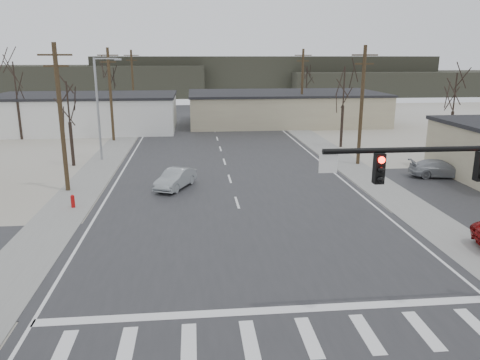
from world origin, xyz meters
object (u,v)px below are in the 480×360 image
Objects in this scene: fire_hydrant at (73,201)px; car_far_a at (253,120)px; sedan_crossing at (176,179)px; car_parked_silver at (440,169)px; car_far_b at (209,105)px.

car_far_a is at bearing 65.54° from fire_hydrant.
sedan_crossing is 20.30m from car_parked_silver.
car_parked_silver is (16.15, -48.92, -0.08)m from car_far_b.
sedan_crossing is (6.18, 3.83, 0.28)m from fire_hydrant.
fire_hydrant is at bearing -124.11° from car_far_b.
sedan_crossing is 0.90× the size of car_parked_silver.
sedan_crossing is at bearing 73.44° from car_far_a.
car_parked_silver reaches higher than fire_hydrant.
sedan_crossing is 0.96× the size of car_far_b.
sedan_crossing is at bearing 101.44° from car_parked_silver.
car_far_b is (4.12, 50.09, 0.05)m from sedan_crossing.
car_far_b is at bearing 79.19° from fire_hydrant.
sedan_crossing reaches higher than fire_hydrant.
fire_hydrant is 37.75m from car_far_a.
car_far_b reaches higher than car_parked_silver.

